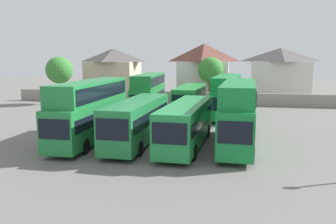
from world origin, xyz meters
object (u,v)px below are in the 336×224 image
object	(u,v)px
bus_1	(90,108)
bus_4	(238,111)
bus_2	(138,119)
bus_3	(187,122)
tree_behind_wall	(59,70)
house_terrace_centre	(204,71)
tree_left_of_lot	(211,70)
house_terrace_left	(113,73)
bus_6	(190,99)
house_terrace_right	(280,74)
bus_5	(149,92)
bus_7	(227,94)

from	to	relation	value
bus_1	bus_4	size ratio (longest dim) A/B	1.03
bus_2	bus_3	world-z (taller)	bus_2
bus_2	tree_behind_wall	size ratio (longest dim) A/B	1.64
house_terrace_centre	tree_behind_wall	size ratio (longest dim) A/B	1.30
house_terrace_centre	tree_left_of_lot	size ratio (longest dim) A/B	1.31
bus_2	house_terrace_left	bearing A→B (deg)	-156.02
bus_6	house_terrace_right	world-z (taller)	house_terrace_right
bus_1	bus_5	world-z (taller)	bus_1
bus_5	house_terrace_right	size ratio (longest dim) A/B	1.20
bus_5	house_terrace_right	xyz separation A→B (m)	(17.32, 17.83, 1.51)
bus_2	house_terrace_left	size ratio (longest dim) A/B	1.37
bus_1	bus_3	distance (m)	8.04
bus_6	house_terrace_left	size ratio (longest dim) A/B	1.24
bus_5	bus_7	world-z (taller)	bus_5
tree_left_of_lot	bus_1	bearing A→B (deg)	-106.69
bus_5	tree_behind_wall	distance (m)	16.74
house_terrace_centre	bus_1	bearing A→B (deg)	-102.02
bus_6	tree_left_of_lot	size ratio (longest dim) A/B	1.50
bus_5	house_terrace_left	distance (m)	18.94
bus_3	house_terrace_right	bearing A→B (deg)	164.97
bus_4	tree_left_of_lot	bearing A→B (deg)	-169.06
house_terrace_left	house_terrace_centre	bearing A→B (deg)	1.81
bus_6	house_terrace_centre	xyz separation A→B (m)	(0.13, 16.60, 2.63)
house_terrace_right	bus_6	bearing A→B (deg)	-124.25
bus_3	house_terrace_left	xyz separation A→B (m)	(-16.72, 30.63, 2.29)
bus_1	house_terrace_right	xyz separation A→B (m)	(18.70, 32.29, 1.45)
bus_4	bus_7	bearing A→B (deg)	-172.69
house_terrace_left	house_terrace_centre	distance (m)	15.33
bus_2	tree_left_of_lot	world-z (taller)	tree_left_of_lot
bus_5	house_terrace_left	size ratio (longest dim) A/B	1.32
bus_3	bus_6	world-z (taller)	bus_6
bus_1	bus_6	size ratio (longest dim) A/B	1.14
bus_6	bus_7	distance (m)	4.32
bus_5	bus_4	bearing A→B (deg)	33.70
bus_6	house_terrace_centre	world-z (taller)	house_terrace_centre
bus_7	house_terrace_centre	xyz separation A→B (m)	(-4.12, 16.38, 1.95)
bus_2	bus_5	size ratio (longest dim) A/B	1.04
bus_7	bus_4	bearing A→B (deg)	8.72
bus_5	bus_2	bearing A→B (deg)	7.25
bus_2	bus_4	size ratio (longest dim) A/B	1.00
house_terrace_left	house_terrace_right	distance (m)	27.50
bus_6	tree_behind_wall	distance (m)	21.58
bus_7	bus_3	bearing A→B (deg)	-6.52
bus_3	house_terrace_left	size ratio (longest dim) A/B	1.39
bus_5	bus_6	size ratio (longest dim) A/B	1.06
bus_3	house_terrace_left	world-z (taller)	house_terrace_left
tree_left_of_lot	house_terrace_right	bearing A→B (deg)	27.63
house_terrace_centre	tree_behind_wall	world-z (taller)	house_terrace_centre
bus_5	house_terrace_right	distance (m)	24.91
bus_1	bus_7	size ratio (longest dim) A/B	1.01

